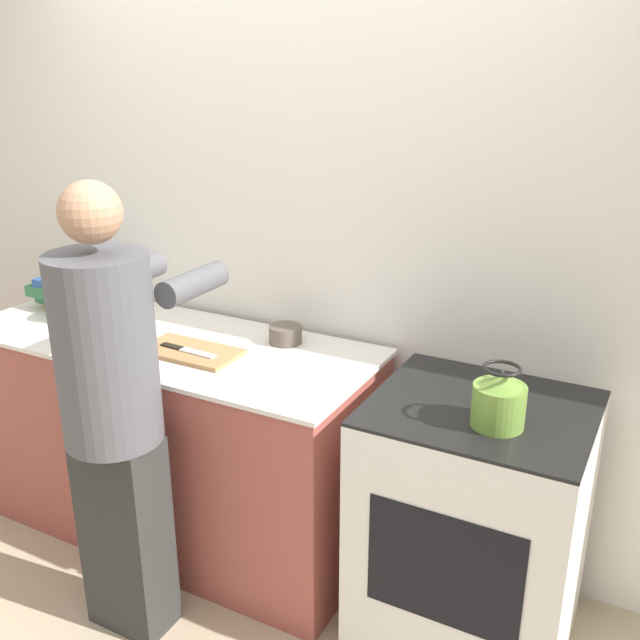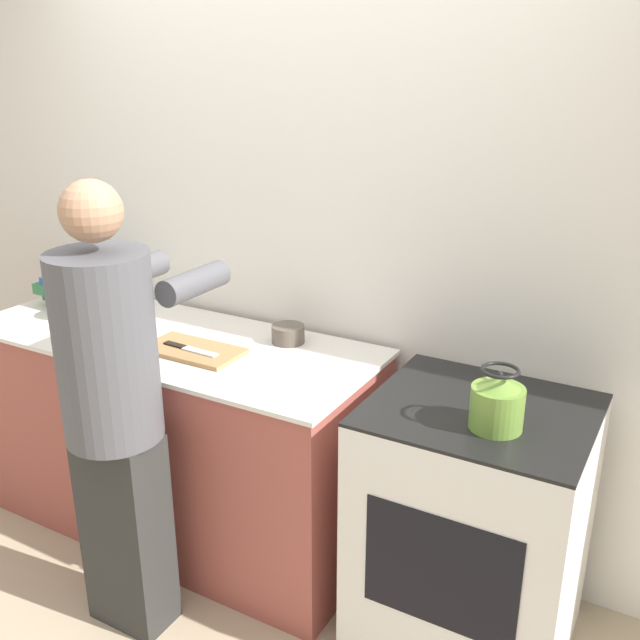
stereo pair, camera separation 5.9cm
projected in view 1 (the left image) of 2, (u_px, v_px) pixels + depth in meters
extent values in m
plane|color=tan|center=(208.00, 601.00, 2.79)|extent=(12.00, 12.00, 0.00)
cube|color=silver|center=(298.00, 238.00, 2.96)|extent=(8.00, 0.05, 2.60)
cube|color=#9E4C42|center=(173.00, 438.00, 3.10)|extent=(1.76, 0.68, 0.89)
cube|color=silver|center=(165.00, 341.00, 2.94)|extent=(1.78, 0.70, 0.02)
cube|color=silver|center=(472.00, 527.00, 2.49)|extent=(0.72, 0.64, 0.92)
cube|color=black|center=(482.00, 408.00, 2.33)|extent=(0.72, 0.64, 0.01)
cube|color=black|center=(443.00, 570.00, 2.21)|extent=(0.50, 0.01, 0.40)
cube|color=#2B2C2A|center=(126.00, 533.00, 2.57)|extent=(0.30, 0.18, 0.78)
cylinder|color=#4C4C51|center=(106.00, 350.00, 2.33)|extent=(0.33, 0.33, 0.65)
sphere|color=#A87A5B|center=(90.00, 212.00, 2.17)|extent=(0.20, 0.20, 0.20)
cylinder|color=#4C4C51|center=(130.00, 273.00, 2.58)|extent=(0.09, 0.30, 0.09)
cylinder|color=#4C4C51|center=(193.00, 284.00, 2.45)|extent=(0.09, 0.30, 0.09)
cube|color=#A87A4C|center=(190.00, 351.00, 2.79)|extent=(0.40, 0.21, 0.02)
cube|color=silver|center=(198.00, 353.00, 2.75)|extent=(0.16, 0.04, 0.01)
cube|color=black|center=(172.00, 346.00, 2.81)|extent=(0.10, 0.03, 0.01)
cylinder|color=olive|center=(498.00, 406.00, 2.18)|extent=(0.16, 0.16, 0.14)
cone|color=olive|center=(501.00, 381.00, 2.16)|extent=(0.13, 0.13, 0.03)
sphere|color=black|center=(502.00, 373.00, 2.15)|extent=(0.02, 0.02, 0.02)
torus|color=black|center=(502.00, 368.00, 2.14)|extent=(0.12, 0.12, 0.01)
cylinder|color=brown|center=(285.00, 334.00, 2.89)|extent=(0.13, 0.13, 0.07)
cylinder|color=tan|center=(79.00, 306.00, 3.09)|extent=(0.13, 0.13, 0.16)
cylinder|color=#28231E|center=(77.00, 287.00, 3.06)|extent=(0.13, 0.13, 0.01)
cube|color=olive|center=(71.00, 302.00, 3.34)|extent=(0.16, 0.22, 0.03)
cube|color=#2D663D|center=(68.00, 296.00, 3.32)|extent=(0.22, 0.23, 0.04)
cube|color=#2D663D|center=(64.00, 287.00, 3.31)|extent=(0.23, 0.27, 0.05)
cube|color=navy|center=(66.00, 278.00, 3.29)|extent=(0.19, 0.26, 0.04)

